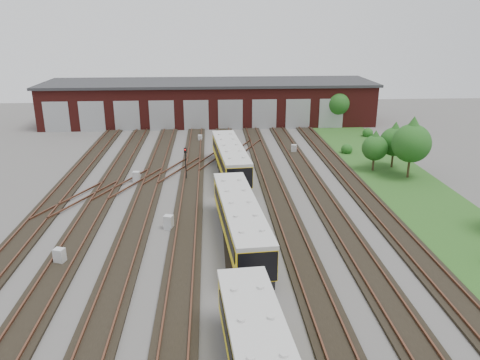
{
  "coord_description": "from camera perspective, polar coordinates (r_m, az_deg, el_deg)",
  "views": [
    {
      "loc": [
        -0.0,
        -33.93,
        15.39
      ],
      "look_at": [
        2.53,
        5.01,
        2.0
      ],
      "focal_mm": 35.0,
      "sensor_mm": 36.0,
      "label": 1
    }
  ],
  "objects": [
    {
      "name": "relay_cabinet_3",
      "position": [
        62.97,
        -4.88,
        5.12
      ],
      "size": [
        0.56,
        0.48,
        0.85
      ],
      "primitive_type": "cube",
      "rotation": [
        0.0,
        0.0,
        -0.12
      ],
      "color": "#B3B6B8",
      "rests_on": "ground"
    },
    {
      "name": "ground",
      "position": [
        37.26,
        -3.4,
        -5.49
      ],
      "size": [
        120.0,
        120.0,
        0.0
      ],
      "primitive_type": "plane",
      "color": "#4C4A47",
      "rests_on": "ground"
    },
    {
      "name": "grass_verge",
      "position": [
        50.27,
        18.7,
        0.11
      ],
      "size": [
        8.0,
        55.0,
        0.05
      ],
      "primitive_type": "cube",
      "color": "#204B19",
      "rests_on": "ground"
    },
    {
      "name": "signal_mast_3",
      "position": [
        49.43,
        -0.98,
        2.85
      ],
      "size": [
        0.26,
        0.24,
        2.63
      ],
      "rotation": [
        0.0,
        0.0,
        0.26
      ],
      "color": "black",
      "rests_on": "ground"
    },
    {
      "name": "maintenance_shed",
      "position": [
        74.9,
        -3.72,
        9.53
      ],
      "size": [
        51.0,
        12.5,
        6.35
      ],
      "color": "#501714",
      "rests_on": "ground"
    },
    {
      "name": "relay_cabinet_0",
      "position": [
        33.57,
        -21.12,
        -8.68
      ],
      "size": [
        0.8,
        0.73,
        1.11
      ],
      "primitive_type": "cube",
      "rotation": [
        0.0,
        0.0,
        -0.3
      ],
      "color": "#B3B6B8",
      "rests_on": "ground"
    },
    {
      "name": "bush_1",
      "position": [
        58.34,
        12.9,
        3.85
      ],
      "size": [
        1.37,
        1.37,
        1.37
      ],
      "primitive_type": "sphere",
      "color": "#154A15",
      "rests_on": "ground"
    },
    {
      "name": "metro_train",
      "position": [
        33.5,
        0.03,
        -5.01
      ],
      "size": [
        3.6,
        45.97,
        2.86
      ],
      "rotation": [
        0.0,
        0.0,
        0.08
      ],
      "color": "black",
      "rests_on": "ground"
    },
    {
      "name": "signal_mast_2",
      "position": [
        48.98,
        -0.62,
        2.85
      ],
      "size": [
        0.25,
        0.24,
        2.85
      ],
      "rotation": [
        0.0,
        0.0,
        0.31
      ],
      "color": "black",
      "rests_on": "ground"
    },
    {
      "name": "bush_2",
      "position": [
        67.58,
        15.33,
        5.72
      ],
      "size": [
        1.43,
        1.43,
        1.43
      ],
      "primitive_type": "sphere",
      "color": "#154A15",
      "rests_on": "ground"
    },
    {
      "name": "relay_cabinet_4",
      "position": [
        57.44,
        6.59,
        3.8
      ],
      "size": [
        0.74,
        0.67,
        1.02
      ],
      "primitive_type": "cube",
      "rotation": [
        0.0,
        0.0,
        -0.29
      ],
      "color": "#B3B6B8",
      "rests_on": "ground"
    },
    {
      "name": "tree_3",
      "position": [
        51.59,
        16.13,
        4.13
      ],
      "size": [
        2.69,
        2.69,
        4.46
      ],
      "color": "#372B19",
      "rests_on": "ground"
    },
    {
      "name": "tree_1",
      "position": [
        53.26,
        18.33,
        4.85
      ],
      "size": [
        3.1,
        3.1,
        5.14
      ],
      "color": "#372B19",
      "rests_on": "ground"
    },
    {
      "name": "signal_mast_1",
      "position": [
        50.64,
        -2.73,
        3.36
      ],
      "size": [
        0.28,
        0.26,
        2.8
      ],
      "rotation": [
        0.0,
        0.0,
        -0.29
      ],
      "color": "black",
      "rests_on": "ground"
    },
    {
      "name": "relay_cabinet_1",
      "position": [
        47.79,
        -12.51,
        0.38
      ],
      "size": [
        0.71,
        0.61,
        1.09
      ],
      "primitive_type": "cube",
      "rotation": [
        0.0,
        0.0,
        -0.1
      ],
      "color": "#B3B6B8",
      "rests_on": "ground"
    },
    {
      "name": "tree_2",
      "position": [
        50.03,
        20.24,
        4.75
      ],
      "size": [
        3.88,
        3.88,
        6.42
      ],
      "color": "#372B19",
      "rests_on": "ground"
    },
    {
      "name": "tree_0",
      "position": [
        72.43,
        11.8,
        9.51
      ],
      "size": [
        3.77,
        3.77,
        6.26
      ],
      "color": "#372B19",
      "rests_on": "ground"
    },
    {
      "name": "relay_cabinet_2",
      "position": [
        36.72,
        -8.7,
        -5.12
      ],
      "size": [
        0.81,
        0.74,
        1.12
      ],
      "primitive_type": "cube",
      "rotation": [
        0.0,
        0.0,
        -0.32
      ],
      "color": "#B3B6B8",
      "rests_on": "ground"
    },
    {
      "name": "track_network",
      "position": [
        37.75,
        -3.66,
        -4.98
      ],
      "size": [
        30.4,
        70.0,
        0.33
      ],
      "color": "black",
      "rests_on": "ground"
    },
    {
      "name": "signal_mast_0",
      "position": [
        47.1,
        -6.65,
        2.48
      ],
      "size": [
        0.27,
        0.25,
        3.37
      ],
      "rotation": [
        0.0,
        0.0,
        -0.07
      ],
      "color": "black",
      "rests_on": "ground"
    }
  ]
}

